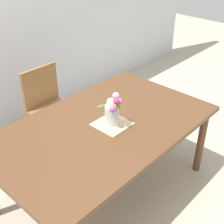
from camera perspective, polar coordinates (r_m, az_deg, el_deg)
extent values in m
plane|color=#B7AD99|center=(3.01, -1.49, -13.96)|extent=(12.00, 12.00, 0.00)
cube|color=brown|center=(2.56, -1.71, -2.75)|extent=(1.85, 1.14, 0.04)
cylinder|color=brown|center=(3.12, 15.94, -5.18)|extent=(0.07, 0.07, 0.69)
cylinder|color=brown|center=(3.56, 2.20, 1.04)|extent=(0.07, 0.07, 0.69)
cube|color=olive|center=(3.29, -10.58, 0.05)|extent=(0.42, 0.42, 0.04)
cylinder|color=olive|center=(3.39, -5.93, -3.29)|extent=(0.04, 0.04, 0.44)
cylinder|color=olive|center=(3.22, -10.70, -5.94)|extent=(0.04, 0.04, 0.44)
cylinder|color=olive|center=(3.63, -9.75, -1.05)|extent=(0.04, 0.04, 0.44)
cylinder|color=olive|center=(3.47, -14.37, -3.39)|extent=(0.04, 0.04, 0.44)
cube|color=olive|center=(3.32, -13.00, 4.58)|extent=(0.42, 0.04, 0.42)
cube|color=#CCB789|center=(2.55, 0.00, -2.22)|extent=(0.26, 0.26, 0.01)
cylinder|color=silver|center=(2.50, 0.00, -0.56)|extent=(0.12, 0.12, 0.17)
sphere|color=#EA9EBC|center=(2.41, 0.72, 2.98)|extent=(0.06, 0.06, 0.06)
cylinder|color=#478438|center=(2.43, 0.71, 1.92)|extent=(0.01, 0.01, 0.10)
sphere|color=#D12D66|center=(2.35, 0.85, 1.94)|extent=(0.05, 0.05, 0.05)
cylinder|color=#478438|center=(2.37, 0.84, 0.94)|extent=(0.01, 0.01, 0.10)
sphere|color=#B266C6|center=(2.37, 0.05, 0.59)|extent=(0.05, 0.05, 0.05)
cylinder|color=#478438|center=(2.38, 0.05, 0.24)|extent=(0.01, 0.01, 0.03)
sphere|color=#B266C6|center=(2.41, 1.33, 1.93)|extent=(0.05, 0.05, 0.05)
cylinder|color=#478438|center=(2.42, 1.32, 1.26)|extent=(0.01, 0.01, 0.07)
sphere|color=white|center=(2.47, -0.24, 1.87)|extent=(0.06, 0.06, 0.06)
cylinder|color=#478438|center=(2.47, -0.24, 1.53)|extent=(0.01, 0.01, 0.03)
sphere|color=#EFD14C|center=(2.45, 1.12, 1.53)|extent=(0.08, 0.08, 0.08)
cylinder|color=#478438|center=(2.45, 1.12, 1.22)|extent=(0.01, 0.01, 0.03)
ellipsoid|color=#478438|center=(2.44, -2.06, 1.12)|extent=(0.07, 0.06, 0.03)
ellipsoid|color=#478438|center=(2.39, 1.05, 1.14)|extent=(0.04, 0.07, 0.01)
ellipsoid|color=#478438|center=(2.45, 1.19, 1.39)|extent=(0.07, 0.07, 0.02)
ellipsoid|color=#478438|center=(2.49, 0.22, 1.62)|extent=(0.07, 0.06, 0.03)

